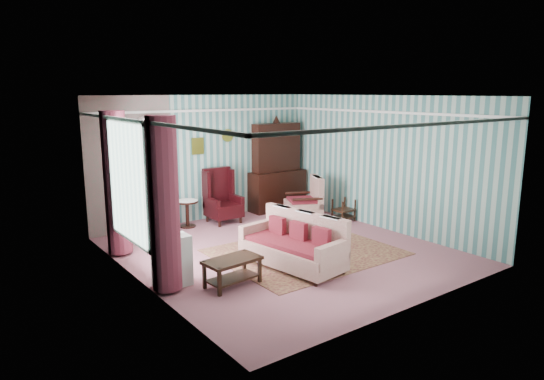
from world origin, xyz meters
TOP-DOWN VIEW (x-y plane):
  - floor at (0.00, 0.00)m, footprint 6.00×6.00m
  - room_shell at (-0.62, 0.18)m, footprint 5.53×6.02m
  - bookcase at (-1.35, 2.84)m, footprint 0.80×0.28m
  - dresser_hutch at (1.90, 2.72)m, footprint 1.50×0.56m
  - wingback_left at (-1.60, 2.45)m, footprint 0.76×0.80m
  - wingback_right at (0.15, 2.45)m, footprint 0.76×0.80m
  - seated_woman at (-1.60, 2.45)m, footprint 0.44×0.40m
  - round_side_table at (-0.70, 2.60)m, footprint 0.50×0.50m
  - nest_table at (2.47, 0.90)m, footprint 0.45×0.38m
  - plant_stand at (-2.40, -0.30)m, footprint 0.55×0.35m
  - rug at (0.30, -0.30)m, footprint 3.20×2.60m
  - sofa at (-0.40, -0.77)m, footprint 1.19×2.00m
  - floral_armchair at (1.74, 1.50)m, footprint 1.05×1.10m
  - coffee_table at (-1.64, -0.85)m, footprint 0.93×0.58m
  - potted_plant_a at (-2.50, -0.43)m, footprint 0.36×0.31m
  - potted_plant_b at (-2.31, -0.15)m, footprint 0.28×0.25m
  - potted_plant_c at (-2.49, -0.29)m, footprint 0.31×0.31m

SIDE VIEW (x-z plane):
  - floor at x=0.00m, z-range 0.00..0.00m
  - rug at x=0.30m, z-range 0.00..0.01m
  - coffee_table at x=-1.64m, z-range 0.00..0.44m
  - nest_table at x=2.47m, z-range 0.00..0.54m
  - round_side_table at x=-0.70m, z-range 0.00..0.60m
  - plant_stand at x=-2.40m, z-range 0.00..0.80m
  - floral_armchair at x=1.74m, z-range 0.00..0.86m
  - sofa at x=-0.40m, z-range 0.00..0.94m
  - seated_woman at x=-1.60m, z-range 0.00..1.18m
  - wingback_left at x=-1.60m, z-range 0.00..1.25m
  - wingback_right at x=0.15m, z-range 0.00..1.25m
  - potted_plant_a at x=-2.50m, z-range 0.80..1.19m
  - potted_plant_b at x=-2.31m, z-range 0.80..1.23m
  - potted_plant_c at x=-2.49m, z-range 0.80..1.24m
  - bookcase at x=-1.35m, z-range 0.00..2.24m
  - dresser_hutch at x=1.90m, z-range 0.00..2.36m
  - room_shell at x=-0.62m, z-range 0.55..3.46m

